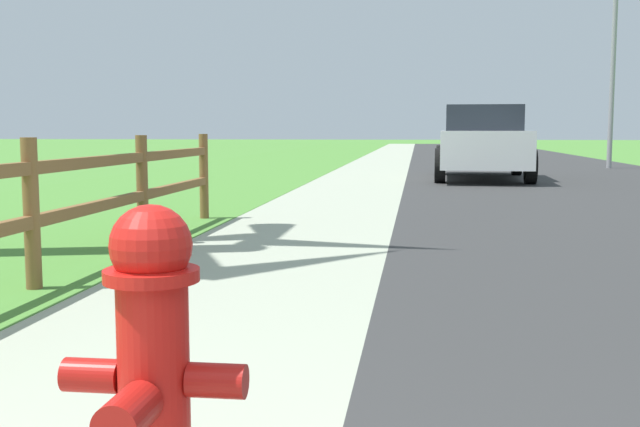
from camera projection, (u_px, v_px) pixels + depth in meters
name	position (u px, v px, depth m)	size (l,w,h in m)	color
ground_plane	(410.00, 164.00, 25.01)	(120.00, 120.00, 0.00)	#4B8734
road_asphalt	(512.00, 162.00, 26.54)	(7.00, 66.00, 0.01)	#313131
curb_concrete	(326.00, 161.00, 27.36)	(6.00, 66.00, 0.01)	#A1A891
grass_verge	(285.00, 160.00, 27.55)	(5.00, 66.00, 0.00)	#4B8734
fire_hydrant	(152.00, 361.00, 2.13)	(0.52, 0.44, 0.90)	red
rail_fence	(31.00, 202.00, 5.25)	(0.11, 8.68, 1.05)	brown
parked_suv_white	(482.00, 142.00, 17.24)	(2.17, 5.01, 1.63)	white
street_lamp	(619.00, 20.00, 21.53)	(1.17, 0.20, 7.10)	gray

